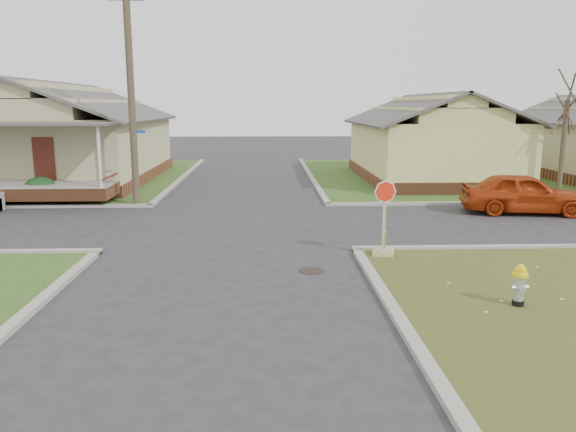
{
  "coord_description": "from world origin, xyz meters",
  "views": [
    {
      "loc": [
        1.11,
        -13.84,
        4.05
      ],
      "look_at": [
        1.67,
        1.0,
        1.1
      ],
      "focal_mm": 35.0,
      "sensor_mm": 36.0,
      "label": 1
    }
  ],
  "objects_px": {
    "stop_sign": "(384,239)",
    "fire_hydrant": "(520,283)",
    "utility_pole": "(131,89)",
    "red_sedan": "(524,193)"
  },
  "relations": [
    {
      "from": "utility_pole",
      "to": "stop_sign",
      "type": "bearing_deg",
      "value": -43.74
    },
    {
      "from": "fire_hydrant",
      "to": "stop_sign",
      "type": "xyz_separation_m",
      "value": [
        -1.94,
        4.01,
        -0.04
      ]
    },
    {
      "from": "fire_hydrant",
      "to": "red_sedan",
      "type": "bearing_deg",
      "value": 60.35
    },
    {
      "from": "fire_hydrant",
      "to": "stop_sign",
      "type": "distance_m",
      "value": 4.45
    },
    {
      "from": "utility_pole",
      "to": "red_sedan",
      "type": "xyz_separation_m",
      "value": [
        15.0,
        -2.17,
        -3.89
      ]
    },
    {
      "from": "stop_sign",
      "to": "utility_pole",
      "type": "bearing_deg",
      "value": 147.78
    },
    {
      "from": "utility_pole",
      "to": "stop_sign",
      "type": "height_order",
      "value": "utility_pole"
    },
    {
      "from": "stop_sign",
      "to": "fire_hydrant",
      "type": "bearing_deg",
      "value": -52.69
    },
    {
      "from": "utility_pole",
      "to": "fire_hydrant",
      "type": "distance_m",
      "value": 16.47
    },
    {
      "from": "fire_hydrant",
      "to": "utility_pole",
      "type": "bearing_deg",
      "value": 125.91
    }
  ]
}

